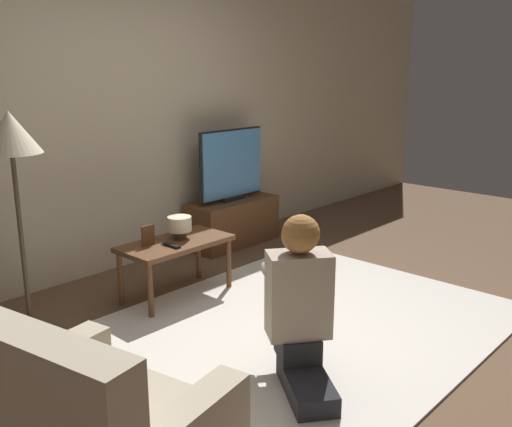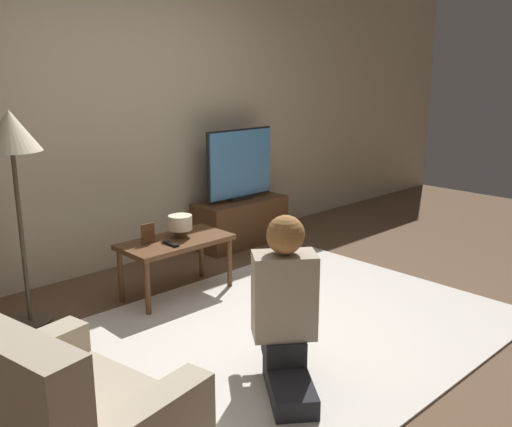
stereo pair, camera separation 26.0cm
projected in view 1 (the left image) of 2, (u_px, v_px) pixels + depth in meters
ground_plane at (292, 332)px, 3.76m from camera, size 10.00×10.00×0.00m
wall_back at (112, 116)px, 4.70m from camera, size 10.00×0.06×2.60m
rug at (292, 330)px, 3.76m from camera, size 2.97×2.18×0.02m
tv_stand at (232, 222)px, 5.57m from camera, size 0.94×0.40×0.44m
tv at (232, 165)px, 5.43m from camera, size 0.79×0.08×0.68m
coffee_table at (176, 248)px, 4.24m from camera, size 0.84×0.43×0.44m
floor_lamp at (12, 148)px, 3.48m from camera, size 0.37×0.37×1.44m
person_kneeling at (300, 300)px, 3.07m from camera, size 0.70×0.82×0.94m
picture_frame at (148, 235)px, 4.11m from camera, size 0.11×0.01×0.15m
table_lamp at (180, 225)px, 4.27m from camera, size 0.18×0.18×0.17m
remote at (172, 245)px, 4.10m from camera, size 0.04×0.15×0.02m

